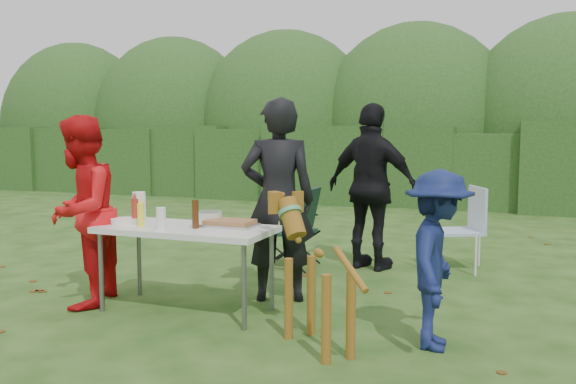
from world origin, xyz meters
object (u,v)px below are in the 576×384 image
(child, at_px, (438,260))
(paper_towel_roll, at_px, (139,206))
(person_black_puffy, at_px, (372,187))
(lawn_chair, at_px, (456,228))
(beer_bottle, at_px, (195,214))
(person_red_jacket, at_px, (81,212))
(folding_table, at_px, (186,233))
(ketchup_bottle, at_px, (135,211))
(mustard_bottle, at_px, (141,215))
(camping_chair, at_px, (291,227))
(person_cook, at_px, (278,200))
(dog, at_px, (318,276))

(child, height_order, paper_towel_roll, child)
(person_black_puffy, bearing_deg, lawn_chair, -144.35)
(beer_bottle, bearing_deg, lawn_chair, 53.08)
(person_red_jacket, bearing_deg, folding_table, 82.60)
(folding_table, relative_size, child, 1.16)
(person_black_puffy, bearing_deg, ketchup_bottle, 68.72)
(person_black_puffy, xyz_separation_m, mustard_bottle, (-1.48, -2.27, -0.09))
(lawn_chair, bearing_deg, paper_towel_roll, 16.17)
(child, distance_m, mustard_bottle, 2.50)
(person_black_puffy, distance_m, lawn_chair, 1.05)
(camping_chair, relative_size, lawn_chair, 0.98)
(person_cook, relative_size, lawn_chair, 1.97)
(dog, relative_size, ketchup_bottle, 5.06)
(person_red_jacket, height_order, beer_bottle, person_red_jacket)
(person_black_puffy, height_order, dog, person_black_puffy)
(lawn_chair, relative_size, beer_bottle, 3.91)
(dog, relative_size, beer_bottle, 4.64)
(folding_table, distance_m, dog, 1.43)
(person_red_jacket, height_order, camping_chair, person_red_jacket)
(lawn_chair, xyz_separation_m, ketchup_bottle, (-2.50, -2.49, 0.38))
(person_cook, distance_m, person_black_puffy, 1.61)
(person_cook, xyz_separation_m, ketchup_bottle, (-1.10, -0.64, -0.08))
(person_cook, bearing_deg, paper_towel_roll, -0.94)
(camping_chair, height_order, lawn_chair, lawn_chair)
(lawn_chair, bearing_deg, person_cook, 27.42)
(dog, bearing_deg, ketchup_bottle, 29.25)
(ketchup_bottle, bearing_deg, mustard_bottle, -38.54)
(person_red_jacket, distance_m, ketchup_bottle, 0.48)
(mustard_bottle, xyz_separation_m, paper_towel_roll, (-0.22, 0.29, 0.03))
(person_red_jacket, bearing_deg, lawn_chair, 113.17)
(dog, relative_size, camping_chair, 1.21)
(person_black_puffy, bearing_deg, mustard_bottle, 72.28)
(camping_chair, height_order, ketchup_bottle, ketchup_bottle)
(person_black_puffy, bearing_deg, paper_towel_roll, 64.64)
(mustard_bottle, height_order, beer_bottle, beer_bottle)
(beer_bottle, bearing_deg, camping_chair, 86.61)
(person_red_jacket, relative_size, beer_bottle, 7.05)
(person_red_jacket, bearing_deg, child, 72.46)
(folding_table, height_order, child, child)
(person_red_jacket, relative_size, ketchup_bottle, 7.70)
(dog, height_order, beer_bottle, dog)
(child, bearing_deg, person_black_puffy, 21.75)
(folding_table, xyz_separation_m, beer_bottle, (0.13, -0.05, 0.17))
(beer_bottle, bearing_deg, person_black_puffy, 65.44)
(child, bearing_deg, ketchup_bottle, 85.49)
(dog, bearing_deg, person_black_puffy, -42.94)
(person_red_jacket, relative_size, mustard_bottle, 8.46)
(person_black_puffy, distance_m, child, 2.49)
(child, xyz_separation_m, paper_towel_roll, (-2.72, 0.29, 0.22))
(person_red_jacket, bearing_deg, dog, 64.81)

